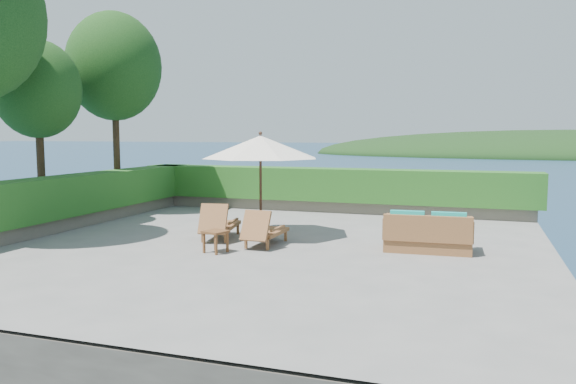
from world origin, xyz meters
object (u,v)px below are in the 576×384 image
(side_table, at_px, (216,235))
(lounge_right, at_px, (264,230))
(patio_umbrella, at_px, (260,148))
(wicker_loveseat, at_px, (428,235))
(lounge_left, at_px, (219,224))

(side_table, bearing_deg, lounge_right, 54.15)
(patio_umbrella, height_order, side_table, patio_umbrella)
(patio_umbrella, xyz_separation_m, wicker_loveseat, (3.87, -0.44, -1.76))
(lounge_left, distance_m, wicker_loveseat, 4.67)
(patio_umbrella, xyz_separation_m, lounge_left, (-0.80, -0.59, -1.73))
(wicker_loveseat, bearing_deg, lounge_left, 178.94)
(side_table, xyz_separation_m, wicker_loveseat, (4.10, 1.50, -0.04))
(lounge_left, xyz_separation_m, wicker_loveseat, (4.67, 0.16, -0.03))
(patio_umbrella, xyz_separation_m, side_table, (-0.23, -1.94, -1.72))
(patio_umbrella, bearing_deg, lounge_left, -143.25)
(lounge_left, distance_m, lounge_right, 1.32)
(lounge_left, height_order, side_table, lounge_left)
(patio_umbrella, distance_m, side_table, 2.60)
(lounge_left, bearing_deg, lounge_right, -26.96)
(patio_umbrella, height_order, lounge_right, patio_umbrella)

